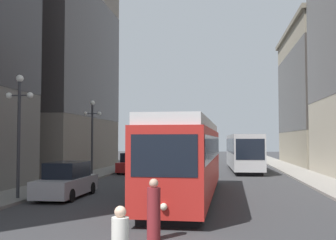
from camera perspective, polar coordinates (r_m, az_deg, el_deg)
The scene contains 11 objects.
sidewalk_left at distance 48.30m, azimuth -5.30°, elevation -6.24°, with size 2.77×120.00×0.15m, color gray.
sidewalk_right at distance 47.61m, azimuth 15.76°, elevation -6.19°, with size 2.77×120.00×0.15m, color gray.
streetcar at distance 20.72m, azimuth 2.83°, elevation -5.17°, with size 2.99×15.15×3.89m.
transit_bus at distance 40.00m, azimuth 10.46°, elevation -4.22°, with size 3.02×13.05×3.45m.
parked_car_left_near at distance 21.88m, azimuth -13.97°, elevation -8.27°, with size 1.92×4.96×1.82m.
parked_car_left_mid at distance 36.77m, azimuth -5.05°, elevation -6.11°, with size 2.04×4.29×1.82m.
pedestrian_crossing_near at distance 12.40m, azimuth -2.01°, elevation -12.62°, with size 0.40×0.40×1.80m.
lamp_post_left_near at distance 21.26m, azimuth -20.09°, elevation 0.34°, with size 1.41×0.36×6.02m.
lamp_post_left_far at distance 31.83m, azimuth -10.54°, elevation -0.96°, with size 1.41×0.36×5.84m.
building_left_corner at distance 43.36m, azimuth -18.48°, elevation 7.61°, with size 14.09×17.43×20.81m.
building_right_midblock at distance 52.40m, azimuth 22.15°, elevation 3.36°, with size 10.80×19.48×16.40m.
Camera 1 is at (1.89, -7.03, 2.95)m, focal length 43.62 mm.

